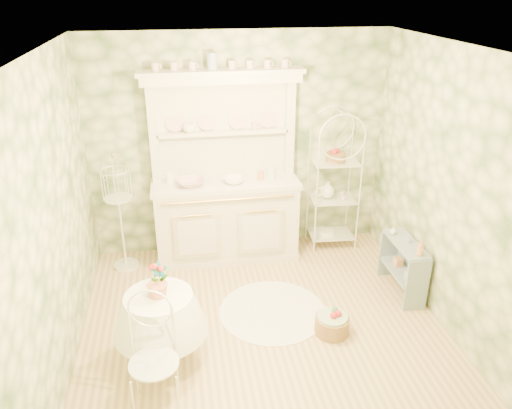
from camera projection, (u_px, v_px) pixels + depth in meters
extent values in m
plane|color=#D2B780|center=(264.00, 329.00, 5.01)|extent=(3.60, 3.60, 0.00)
plane|color=white|center=(266.00, 50.00, 3.89)|extent=(3.60, 3.60, 0.00)
plane|color=beige|center=(54.00, 222.00, 4.18)|extent=(3.60, 3.60, 0.00)
plane|color=beige|center=(452.00, 194.00, 4.71)|extent=(3.60, 3.60, 0.00)
plane|color=beige|center=(239.00, 146.00, 6.06)|extent=(3.60, 3.60, 0.00)
plane|color=beige|center=(321.00, 338.00, 2.83)|extent=(3.60, 3.60, 0.00)
cube|color=silver|center=(225.00, 171.00, 5.87)|extent=(1.87, 0.61, 2.29)
cube|color=white|center=(334.00, 179.00, 6.23)|extent=(0.60, 0.45, 1.83)
cube|color=gray|center=(403.00, 266.00, 5.48)|extent=(0.28, 0.75, 0.64)
cylinder|color=white|center=(161.00, 327.00, 4.44)|extent=(0.74, 0.74, 0.77)
cube|color=white|center=(153.00, 359.00, 3.90)|extent=(0.53, 0.53, 1.00)
cube|color=white|center=(120.00, 210.00, 5.78)|extent=(0.40, 0.40, 1.51)
cylinder|color=#987244|center=(332.00, 322.00, 4.91)|extent=(0.46, 0.46, 0.24)
cylinder|color=white|center=(272.00, 311.00, 5.27)|extent=(1.43, 1.43, 0.01)
imported|color=white|center=(191.00, 185.00, 5.80)|extent=(0.34, 0.34, 0.08)
imported|color=white|center=(234.00, 182.00, 5.87)|extent=(0.31, 0.31, 0.08)
imported|color=white|center=(189.00, 130.00, 5.76)|extent=(0.17, 0.17, 0.11)
imported|color=white|center=(255.00, 127.00, 5.87)|extent=(0.12, 0.12, 0.09)
imported|color=#3F7238|center=(160.00, 279.00, 4.29)|extent=(0.17, 0.13, 0.29)
imported|color=#D18650|center=(420.00, 250.00, 5.10)|extent=(0.09, 0.09, 0.18)
imported|color=#90A3BD|center=(407.00, 239.00, 5.36)|extent=(0.06, 0.06, 0.10)
imported|color=silver|center=(393.00, 232.00, 5.53)|extent=(0.08, 0.08, 0.09)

